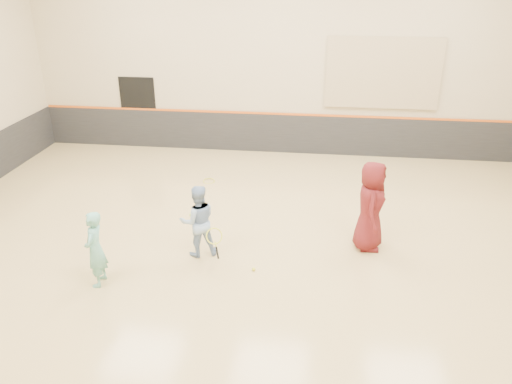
# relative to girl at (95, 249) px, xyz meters

# --- Properties ---
(room) EXTENTS (15.04, 12.04, 6.22)m
(room) POSITION_rel_girl_xyz_m (2.75, 1.43, 0.10)
(room) COLOR tan
(room) RESTS_ON ground
(wainscot_back) EXTENTS (14.90, 0.04, 1.20)m
(wainscot_back) POSITION_rel_girl_xyz_m (2.75, 7.40, -0.12)
(wainscot_back) COLOR #232326
(wainscot_back) RESTS_ON floor
(accent_stripe) EXTENTS (14.90, 0.03, 0.06)m
(accent_stripe) POSITION_rel_girl_xyz_m (2.75, 7.39, 0.50)
(accent_stripe) COLOR #D85914
(accent_stripe) RESTS_ON wall_back
(acoustic_panel) EXTENTS (3.20, 0.08, 2.00)m
(acoustic_panel) POSITION_rel_girl_xyz_m (5.55, 7.38, 1.78)
(acoustic_panel) COLOR tan
(acoustic_panel) RESTS_ON wall_back
(doorway) EXTENTS (1.10, 0.05, 2.20)m
(doorway) POSITION_rel_girl_xyz_m (-1.75, 7.41, 0.38)
(doorway) COLOR black
(doorway) RESTS_ON floor
(girl) EXTENTS (0.37, 0.54, 1.43)m
(girl) POSITION_rel_girl_xyz_m (0.00, 0.00, 0.00)
(girl) COLOR #65AFA3
(girl) RESTS_ON floor
(instructor) EXTENTS (0.88, 0.79, 1.48)m
(instructor) POSITION_rel_girl_xyz_m (1.57, 1.22, 0.02)
(instructor) COLOR #85A3CE
(instructor) RESTS_ON floor
(young_man) EXTENTS (0.63, 0.93, 1.86)m
(young_man) POSITION_rel_girl_xyz_m (4.91, 1.93, 0.21)
(young_man) COLOR #5C1518
(young_man) RESTS_ON floor
(held_racket) EXTENTS (0.41, 0.41, 0.64)m
(held_racket) POSITION_rel_girl_xyz_m (1.93, 1.00, -0.16)
(held_racket) COLOR yellow
(held_racket) RESTS_ON instructor
(spare_racket) EXTENTS (0.69, 0.69, 0.14)m
(spare_racket) POSITION_rel_girl_xyz_m (0.98, 4.84, -0.65)
(spare_racket) COLOR gold
(spare_racket) RESTS_ON floor
(ball_under_racket) EXTENTS (0.07, 0.07, 0.07)m
(ball_under_racket) POSITION_rel_girl_xyz_m (2.72, 0.75, -0.68)
(ball_under_racket) COLOR yellow
(ball_under_racket) RESTS_ON floor
(ball_in_hand) EXTENTS (0.07, 0.07, 0.07)m
(ball_in_hand) POSITION_rel_girl_xyz_m (4.97, 1.77, 0.44)
(ball_in_hand) COLOR yellow
(ball_in_hand) RESTS_ON young_man
(ball_beside_spare) EXTENTS (0.07, 0.07, 0.07)m
(ball_beside_spare) POSITION_rel_girl_xyz_m (0.99, 2.81, -0.68)
(ball_beside_spare) COLOR #B9D231
(ball_beside_spare) RESTS_ON floor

